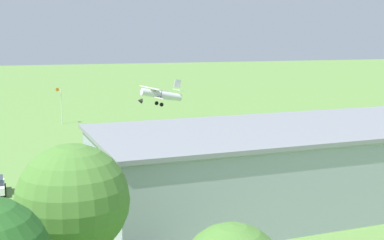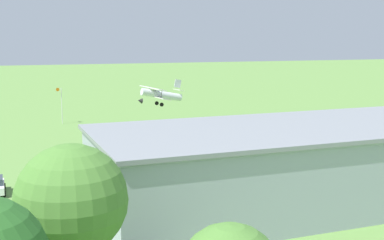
% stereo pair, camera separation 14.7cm
% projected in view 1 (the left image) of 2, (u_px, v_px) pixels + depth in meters
% --- Properties ---
extents(ground_plane, '(400.00, 400.00, 0.00)m').
position_uv_depth(ground_plane, '(139.00, 134.00, 83.09)').
color(ground_plane, '#608C42').
extents(hangar, '(35.87, 17.42, 7.30)m').
position_uv_depth(hangar, '(287.00, 165.00, 48.36)').
color(hangar, '#99A3AD').
rests_on(hangar, ground_plane).
extents(biplane, '(7.93, 7.88, 4.20)m').
position_uv_depth(biplane, '(160.00, 94.00, 85.00)').
color(biplane, silver).
extents(car_grey, '(2.11, 4.08, 1.59)m').
position_uv_depth(car_grey, '(65.00, 180.00, 54.09)').
color(car_grey, slate).
rests_on(car_grey, ground_plane).
extents(person_near_hangar_door, '(0.41, 0.41, 1.66)m').
position_uv_depth(person_near_hangar_door, '(298.00, 150.00, 67.64)').
color(person_near_hangar_door, '#33723F').
rests_on(person_near_hangar_door, ground_plane).
extents(person_at_fence_line, '(0.46, 0.46, 1.68)m').
position_uv_depth(person_at_fence_line, '(338.00, 148.00, 69.30)').
color(person_at_fence_line, beige).
rests_on(person_at_fence_line, ground_plane).
extents(person_beside_truck, '(0.43, 0.43, 1.65)m').
position_uv_depth(person_beside_truck, '(332.00, 153.00, 66.22)').
color(person_beside_truck, '#72338C').
rests_on(person_beside_truck, ground_plane).
extents(tree_near_perimeter_road, '(6.28, 6.28, 9.61)m').
position_uv_depth(tree_near_perimeter_road, '(73.00, 200.00, 29.22)').
color(tree_near_perimeter_road, brown).
rests_on(tree_near_perimeter_road, ground_plane).
extents(windsock, '(1.13, 1.36, 6.38)m').
position_uv_depth(windsock, '(57.00, 92.00, 91.70)').
color(windsock, silver).
rests_on(windsock, ground_plane).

